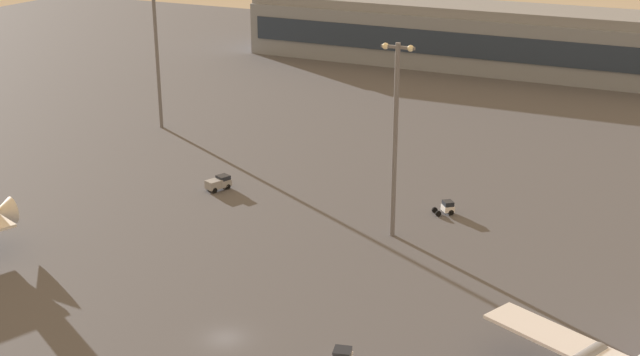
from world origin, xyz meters
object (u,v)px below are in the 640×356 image
Objects in this scene: apron_light_central at (395,130)px; apron_light_west at (157,50)px; cargo_loader at (219,183)px; pushback_tug at (447,207)px.

apron_light_central is 69.60m from apron_light_west.
apron_light_central is at bearing -25.80° from apron_light_west.
cargo_loader is at bearing -40.26° from apron_light_west.
pushback_tug is at bearing -15.71° from apron_light_west.
pushback_tug is 19.23m from apron_light_central.
apron_light_central reaches higher than pushback_tug.
apron_light_west is (-67.11, 18.88, 14.82)m from pushback_tug.
pushback_tug is (37.07, 6.55, -0.11)m from cargo_loader.
apron_light_west is at bearing 161.70° from cargo_loader.
pushback_tug is 71.27m from apron_light_west.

